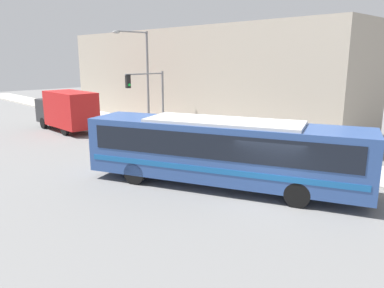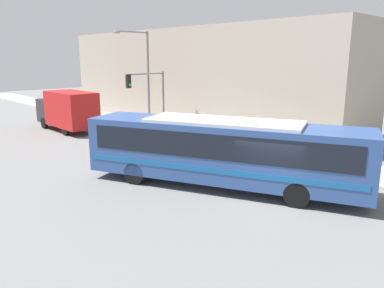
{
  "view_description": "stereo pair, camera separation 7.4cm",
  "coord_description": "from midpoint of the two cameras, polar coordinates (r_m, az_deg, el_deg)",
  "views": [
    {
      "loc": [
        -12.24,
        -7.94,
        5.68
      ],
      "look_at": [
        0.77,
        5.63,
        1.31
      ],
      "focal_mm": 35.0,
      "sensor_mm": 36.0,
      "label": 1
    },
    {
      "loc": [
        -12.19,
        -7.99,
        5.68
      ],
      "look_at": [
        0.77,
        5.63,
        1.31
      ],
      "focal_mm": 35.0,
      "sensor_mm": 36.0,
      "label": 2
    }
  ],
  "objects": [
    {
      "name": "building_facade",
      "position": [
        33.31,
        0.38,
        10.17
      ],
      "size": [
        6.0,
        29.97,
        7.97
      ],
      "color": "#9E9384",
      "rests_on": "ground_plane"
    },
    {
      "name": "traffic_light_pole",
      "position": [
        26.94,
        -6.35,
        7.98
      ],
      "size": [
        3.28,
        0.35,
        4.54
      ],
      "color": "slate",
      "rests_on": "sidewalk"
    },
    {
      "name": "delivery_truck",
      "position": [
        31.0,
        -18.39,
        5.02
      ],
      "size": [
        2.32,
        6.55,
        3.12
      ],
      "color": "#B21919",
      "rests_on": "ground_plane"
    },
    {
      "name": "city_bus",
      "position": [
        16.47,
        4.8,
        -0.7
      ],
      "size": [
        7.35,
        12.31,
        3.05
      ],
      "rotation": [
        0.0,
        0.0,
        0.42
      ],
      "color": "#2D4C8C",
      "rests_on": "ground_plane"
    },
    {
      "name": "fire_hydrant",
      "position": [
        22.33,
        8.98,
        -0.35
      ],
      "size": [
        0.21,
        0.28,
        0.78
      ],
      "color": "red",
      "rests_on": "sidewalk"
    },
    {
      "name": "sidewalk",
      "position": [
        33.94,
        -10.11,
        3.38
      ],
      "size": [
        3.38,
        70.0,
        0.16
      ],
      "color": "#B7B2A8",
      "rests_on": "ground_plane"
    },
    {
      "name": "street_lamp",
      "position": [
        28.92,
        -7.28,
        10.83
      ],
      "size": [
        3.0,
        0.28,
        7.4
      ],
      "color": "slate",
      "rests_on": "sidewalk"
    },
    {
      "name": "ground_plane",
      "position": [
        15.65,
        12.52,
        -8.53
      ],
      "size": [
        120.0,
        120.0,
        0.0
      ],
      "primitive_type": "plane",
      "color": "slate"
    }
  ]
}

